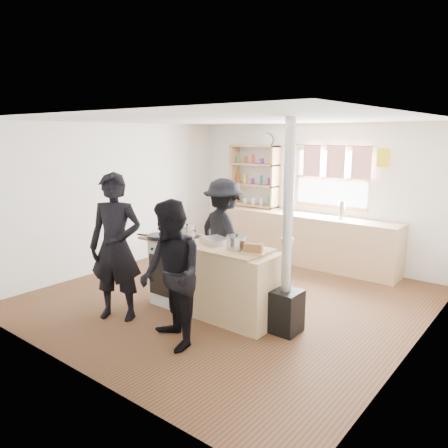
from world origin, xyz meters
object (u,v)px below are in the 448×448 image
Objects in this scene: thermos at (342,211)px; stockpot_counter at (237,243)px; stockpot_stove at (187,231)px; person_far at (224,234)px; person_near_left at (116,247)px; roast_tray at (215,240)px; flue_heater at (286,280)px; skillet_greens at (159,236)px; person_near_right at (171,275)px; cooking_island at (212,279)px; bread_board at (253,249)px.

thermos is 2.79m from stockpot_counter.
stockpot_stove is 0.81m from person_far.
person_near_left reaches higher than person_far.
person_far is at bearing 121.31° from roast_tray.
stockpot_counter is 0.10× the size of flue_heater.
stockpot_counter is (-0.13, -2.79, -0.03)m from thermos.
stockpot_counter reaches higher than roast_tray.
roast_tray reaches higher than skillet_greens.
cooking_island is at bearing 129.44° from person_near_right.
skillet_greens is at bearing -173.39° from bread_board.
person_near_right is (-0.30, -3.75, -0.23)m from thermos.
person_near_left is at bearing -133.29° from roast_tray.
thermos reaches higher than bread_board.
flue_heater is at bearing -79.31° from thermos.
thermos is 2.17m from person_far.
roast_tray is 1.23× the size of bread_board.
person_far is (0.36, 1.72, -0.09)m from person_near_left.
flue_heater reaches higher than person_far.
flue_heater is (0.64, 0.12, -0.37)m from stockpot_counter.
person_near_right is (-0.80, -1.08, 0.17)m from flue_heater.
thermos is 0.12× the size of flue_heater.
stockpot_stove is at bearing -179.09° from flue_heater.
stockpot_counter reaches higher than bread_board.
bread_board is (0.65, -0.08, 0.01)m from roast_tray.
cooking_island is 4.87× the size of skillet_greens.
bread_board reaches higher than cooking_island.
person_near_right is (-0.16, -0.96, -0.20)m from stockpot_counter.
bread_board is at bearing -7.00° from roast_tray.
thermos is 2.77m from roast_tray.
stockpot_counter is 0.74m from flue_heater.
flue_heater is at bearing 0.91° from stockpot_stove.
stockpot_counter is 0.16× the size of person_near_right.
skillet_greens is 0.25× the size of person_near_right.
bread_board is 0.20× the size of person_far.
bread_board is 1.46m from person_far.
roast_tray is at bearing 170.48° from stockpot_counter.
person_far is at bearing 153.43° from flue_heater.
thermos is at bearing 79.10° from cooking_island.
person_near_left reaches higher than person_near_right.
skillet_greens is 1.44m from bread_board.
person_near_right reaches higher than stockpot_counter.
person_near_right is at bearing -77.43° from roast_tray.
roast_tray is at bearing 173.00° from bread_board.
person_far is (0.28, 1.06, -0.12)m from skillet_greens.
bread_board is at bearing -161.06° from flue_heater.
stockpot_counter is at bearing 5.85° from person_near_left.
person_near_right reaches higher than bread_board.
skillet_greens is at bearing -171.27° from stockpot_counter.
person_near_left is at bearing 94.22° from person_far.
person_near_right is (0.23, -1.03, -0.15)m from roast_tray.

